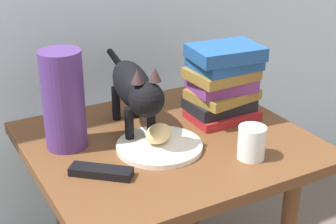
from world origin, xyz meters
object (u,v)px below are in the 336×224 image
object	(u,v)px
bread_roll	(159,134)
cat	(134,88)
plate	(159,146)
candle_jar	(251,144)
book_stack	(222,82)
green_vase	(63,100)
side_table	(168,165)
tv_remote	(101,172)

from	to	relation	value
bread_roll	cat	world-z (taller)	cat
plate	candle_jar	distance (m)	0.24
plate	book_stack	bearing A→B (deg)	18.22
plate	green_vase	bearing A→B (deg)	146.86
side_table	bread_roll	size ratio (longest dim) A/B	9.12
bread_roll	cat	size ratio (longest dim) A/B	0.17
book_stack	tv_remote	distance (m)	0.47
side_table	green_vase	bearing A→B (deg)	159.22
plate	tv_remote	size ratio (longest dim) A/B	1.50
book_stack	candle_jar	xyz separation A→B (m)	(-0.07, -0.24, -0.08)
book_stack	tv_remote	world-z (taller)	book_stack
green_vase	tv_remote	world-z (taller)	green_vase
cat	book_stack	distance (m)	0.27
bread_roll	green_vase	bearing A→B (deg)	149.09
candle_jar	bread_roll	bearing A→B (deg)	137.26
book_stack	green_vase	size ratio (longest dim) A/B	0.86
candle_jar	tv_remote	bearing A→B (deg)	164.31
side_table	bread_roll	world-z (taller)	bread_roll
green_vase	tv_remote	distance (m)	0.22
side_table	candle_jar	xyz separation A→B (m)	(0.13, -0.19, 0.12)
plate	bread_roll	size ratio (longest dim) A/B	2.81
bread_roll	green_vase	xyz separation A→B (m)	(-0.21, 0.12, 0.09)
book_stack	plate	bearing A→B (deg)	-161.78
plate	bread_roll	xyz separation A→B (m)	(0.00, 0.01, 0.03)
bread_roll	candle_jar	size ratio (longest dim) A/B	0.94
plate	cat	world-z (taller)	cat
bread_roll	book_stack	distance (m)	0.27
side_table	book_stack	size ratio (longest dim) A/B	3.26
cat	book_stack	size ratio (longest dim) A/B	2.12
plate	candle_jar	size ratio (longest dim) A/B	2.65
book_stack	candle_jar	world-z (taller)	book_stack
book_stack	candle_jar	size ratio (longest dim) A/B	2.63
tv_remote	candle_jar	bearing A→B (deg)	25.10
bread_roll	candle_jar	bearing A→B (deg)	-42.74
side_table	candle_jar	world-z (taller)	candle_jar
candle_jar	cat	bearing A→B (deg)	125.49
bread_roll	green_vase	size ratio (longest dim) A/B	0.31
bread_roll	tv_remote	size ratio (longest dim) A/B	0.53
plate	cat	xyz separation A→B (m)	(-0.01, 0.12, 0.13)
bread_roll	candle_jar	world-z (taller)	candle_jar
candle_jar	tv_remote	world-z (taller)	candle_jar
cat	candle_jar	world-z (taller)	cat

